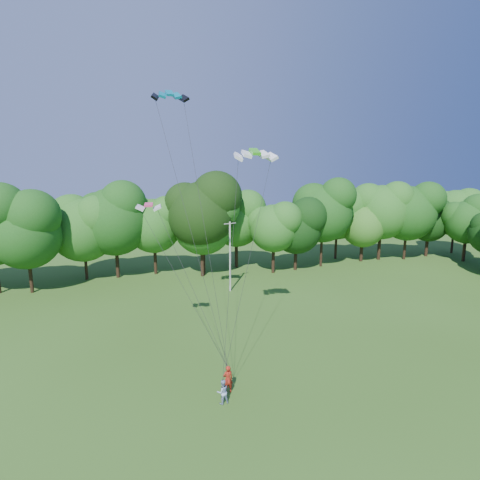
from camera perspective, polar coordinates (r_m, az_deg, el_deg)
name	(u,v)px	position (r m, az deg, el deg)	size (l,w,h in m)	color
ground	(312,474)	(21.15, 10.95, -31.60)	(160.00, 160.00, 0.00)	#2D5016
utility_pole	(230,256)	(43.94, -1.53, -2.44)	(1.60, 0.62, 8.34)	#AFAFA6
kite_flyer_left	(228,379)	(25.68, -1.87, -20.43)	(0.67, 0.44, 1.85)	#B22416
kite_flyer_right	(223,392)	(24.78, -2.66, -22.10)	(0.75, 0.59, 1.55)	#99ADD4
kite_teal	(169,93)	(30.95, -10.72, 21.13)	(2.69, 1.18, 0.65)	#046B87
kite_green	(255,152)	(28.05, 2.27, 13.31)	(3.21, 1.70, 0.60)	green
kite_pink	(149,205)	(27.89, -13.74, 5.24)	(1.93, 1.18, 0.28)	#DD3D6F
tree_back_center	(201,212)	(49.79, -5.91, 4.34)	(9.72, 9.72, 14.14)	#312313
tree_back_east	(363,220)	(61.34, 18.28, 2.96)	(7.31, 7.31, 10.63)	#362015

